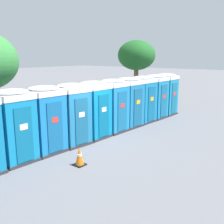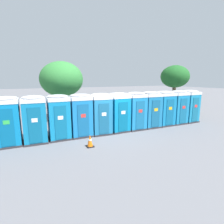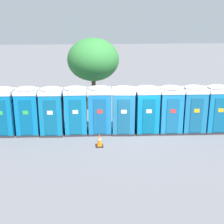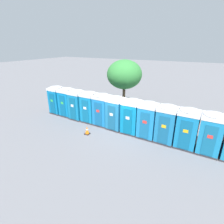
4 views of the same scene
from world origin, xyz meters
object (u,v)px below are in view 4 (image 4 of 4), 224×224
Objects in this scene: portapotty_0 at (57,100)px; portapotty_1 at (67,102)px; portapotty_7 at (148,120)px; portapotty_10 at (210,133)px; portapotty_5 at (116,113)px; portapotty_8 at (166,124)px; portapotty_3 at (89,107)px; portapotty_9 at (187,128)px; street_tree_0 at (124,75)px; portapotty_2 at (77,104)px; portapotty_6 at (131,116)px; portapotty_4 at (102,109)px; traffic_cone at (87,130)px.

portapotty_0 is 1.25m from portapotty_1.
portapotty_10 is at bearing -2.52° from portapotty_7.
portapotty_8 is at bearing -2.76° from portapotty_5.
portapotty_0 is 3.76m from portapotty_3.
portapotty_9 is 0.54× the size of street_tree_0.
portapotty_8 is (3.76, -0.18, -0.00)m from portapotty_5.
portapotty_10 is (10.02, -0.46, -0.00)m from portapotty_2.
portapotty_5 is 3.76m from portapotty_8.
portapotty_9 is (11.27, -0.58, -0.00)m from portapotty_0.
portapotty_3 is 1.00× the size of portapotty_6.
portapotty_7 is 6.40m from street_tree_0.
portapotty_9 is at bearing -3.23° from portapotty_4.
portapotty_1 and portapotty_9 have the same top height.
portapotty_4 is at bearing 173.98° from portapotty_5.
portapotty_3 and portapotty_5 have the same top height.
portapotty_1 is at bearing 176.95° from portapotty_9.
portapotty_3 is at bearing 176.91° from portapotty_9.
portapotty_6 is 5.01m from portapotty_10.
portapotty_9 is at bearing -2.69° from portapotty_6.
portapotty_7 is (8.76, -0.49, -0.00)m from portapotty_0.
portapotty_5 is 1.25m from portapotty_6.
street_tree_0 is 7.41× the size of traffic_cone.
portapotty_5 is (1.25, -0.13, 0.00)m from portapotty_4.
portapotty_4 is at bearing -2.64° from portapotty_0.
portapotty_7 is 1.25m from portapotty_8.
portapotty_1 is 1.00× the size of portapotty_4.
portapotty_2 is 0.54× the size of street_tree_0.
portapotty_4 and portapotty_10 have the same top height.
portapotty_10 reaches higher than traffic_cone.
portapotty_5 is (2.50, -0.18, -0.00)m from portapotty_3.
portapotty_3 and portapotty_8 have the same top height.
portapotty_0 and portapotty_10 have the same top height.
street_tree_0 reaches higher than portapotty_9.
portapotty_2 is (1.25, -0.14, -0.00)m from portapotty_1.
portapotty_9 is at bearing -2.23° from portapotty_7.
portapotty_6 and portapotty_10 have the same top height.
portapotty_1 is 1.00× the size of portapotty_7.
portapotty_7 is (5.00, -0.31, -0.00)m from portapotty_3.
portapotty_9 is (3.76, -0.18, -0.00)m from portapotty_6.
portapotty_9 is at bearing -2.57° from portapotty_2.
portapotty_10 is (8.76, -0.47, -0.00)m from portapotty_3.
portapotty_7 is (7.51, -0.44, -0.00)m from portapotty_1.
portapotty_0 is at bearing 176.89° from portapotty_6.
street_tree_0 is 6.99m from traffic_cone.
portapotty_7 is 4.33m from traffic_cone.
portapotty_9 is 3.97× the size of traffic_cone.
portapotty_2 is 3.23m from traffic_cone.
portapotty_1 and portapotty_3 have the same top height.
portapotty_6 is at bearing -59.87° from street_tree_0.
portapotty_0 is 1.00× the size of portapotty_3.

